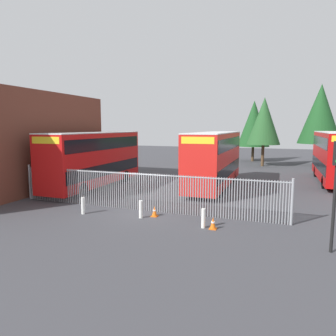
{
  "coord_description": "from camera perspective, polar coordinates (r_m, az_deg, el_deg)",
  "views": [
    {
      "loc": [
        7.3,
        -16.04,
        4.82
      ],
      "look_at": [
        0.0,
        4.0,
        2.0
      ],
      "focal_mm": 33.15,
      "sensor_mm": 36.0,
      "label": 1
    }
  ],
  "objects": [
    {
      "name": "ground_plane",
      "position": [
        25.58,
        3.07,
        -3.34
      ],
      "size": [
        100.0,
        100.0,
        0.0
      ],
      "primitive_type": "plane",
      "color": "#3D3D42"
    },
    {
      "name": "depot_building_brick",
      "position": [
        27.06,
        -28.15,
        4.31
      ],
      "size": [
        7.88,
        15.54,
        7.44
      ],
      "primitive_type": "cube",
      "color": "brown",
      "rests_on": "ground"
    },
    {
      "name": "palisade_fence",
      "position": [
        18.08,
        -5.02,
        -4.11
      ],
      "size": [
        16.48,
        0.14,
        2.35
      ],
      "color": "gray",
      "rests_on": "ground"
    },
    {
      "name": "double_decker_bus_near_gate",
      "position": [
        25.38,
        -13.37,
        1.91
      ],
      "size": [
        2.54,
        10.81,
        4.42
      ],
      "color": "red",
      "rests_on": "ground"
    },
    {
      "name": "double_decker_bus_behind_fence_left",
      "position": [
        24.86,
        8.54,
        1.92
      ],
      "size": [
        2.54,
        10.81,
        4.42
      ],
      "color": "red",
      "rests_on": "ground"
    },
    {
      "name": "double_decker_bus_behind_fence_right",
      "position": [
        30.62,
        28.31,
        2.14
      ],
      "size": [
        2.54,
        10.81,
        4.42
      ],
      "color": "#B70C0C",
      "rests_on": "ground"
    },
    {
      "name": "bollard_near_left",
      "position": [
        18.04,
        -15.37,
        -6.68
      ],
      "size": [
        0.2,
        0.2,
        0.95
      ],
      "primitive_type": "cylinder",
      "color": "silver",
      "rests_on": "ground"
    },
    {
      "name": "bollard_center_front",
      "position": [
        16.71,
        -5.02,
        -7.57
      ],
      "size": [
        0.2,
        0.2,
        0.95
      ],
      "primitive_type": "cylinder",
      "color": "silver",
      "rests_on": "ground"
    },
    {
      "name": "bollard_near_right",
      "position": [
        15.17,
        6.52,
        -9.16
      ],
      "size": [
        0.2,
        0.2,
        0.95
      ],
      "primitive_type": "cylinder",
      "color": "silver",
      "rests_on": "ground"
    },
    {
      "name": "traffic_cone_by_gate",
      "position": [
        16.98,
        -2.5,
        -7.95
      ],
      "size": [
        0.34,
        0.34,
        0.59
      ],
      "color": "orange",
      "rests_on": "ground"
    },
    {
      "name": "traffic_cone_mid_forecourt",
      "position": [
        15.1,
        8.28,
        -10.01
      ],
      "size": [
        0.34,
        0.34,
        0.59
      ],
      "color": "orange",
      "rests_on": "ground"
    },
    {
      "name": "traffic_light_kerbside",
      "position": [
        13.23,
        28.53,
        -1.36
      ],
      "size": [
        0.28,
        0.33,
        4.3
      ],
      "color": "black",
      "rests_on": "ground"
    },
    {
      "name": "tree_tall_back",
      "position": [
        40.0,
        17.24,
        8.23
      ],
      "size": [
        3.99,
        3.99,
        8.41
      ],
      "color": "#4C3823",
      "rests_on": "ground"
    },
    {
      "name": "tree_short_side",
      "position": [
        43.11,
        26.21,
        8.9
      ],
      "size": [
        5.1,
        5.1,
        10.07
      ],
      "color": "#4C3823",
      "rests_on": "ground"
    },
    {
      "name": "tree_mid_row",
      "position": [
        45.48,
        15.5,
        7.86
      ],
      "size": [
        4.46,
        4.46,
        8.49
      ],
      "color": "#4C3823",
      "rests_on": "ground"
    }
  ]
}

